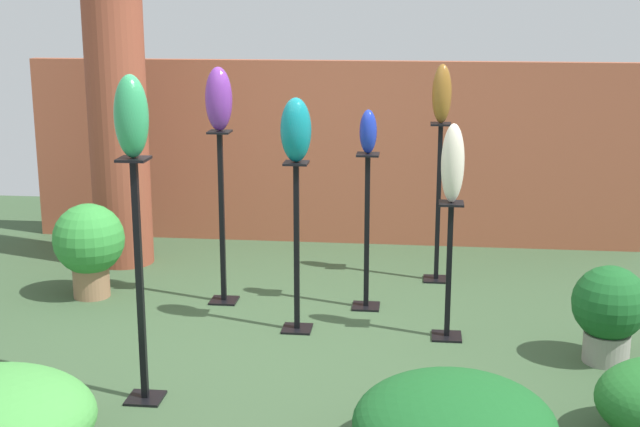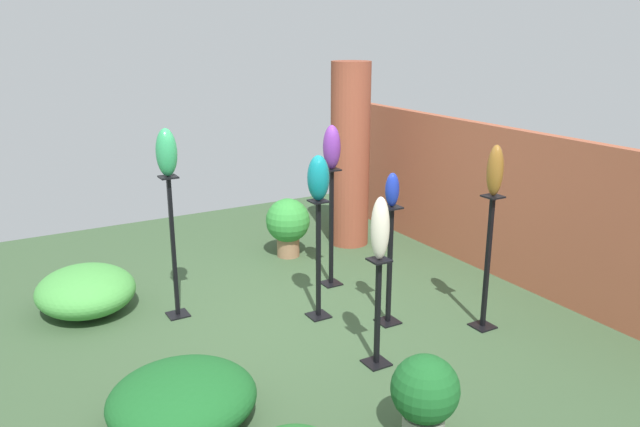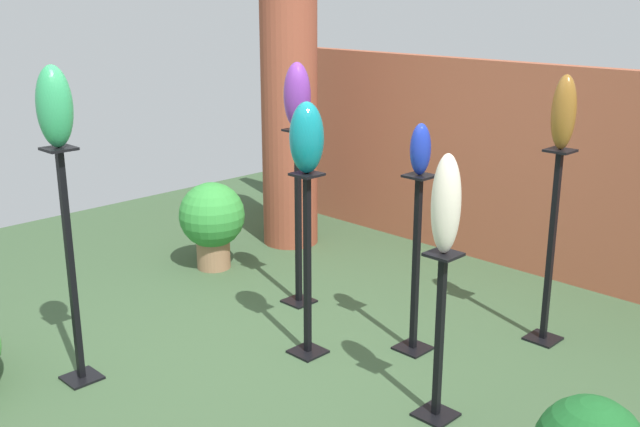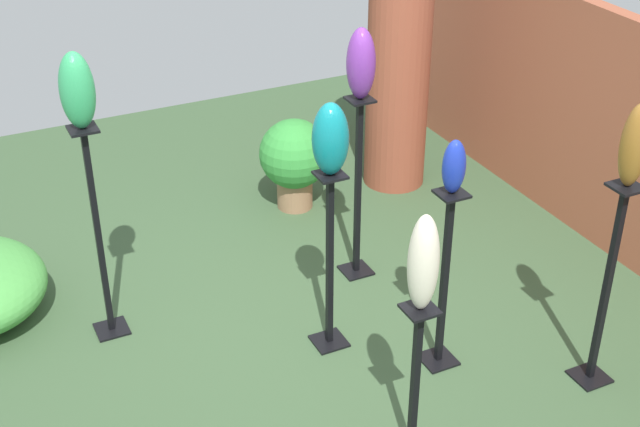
% 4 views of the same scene
% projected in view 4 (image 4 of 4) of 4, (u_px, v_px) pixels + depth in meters
% --- Properties ---
extents(ground_plane, '(8.00, 8.00, 0.00)m').
position_uv_depth(ground_plane, '(308.00, 349.00, 5.46)').
color(ground_plane, '#385133').
extents(brick_wall_back, '(5.60, 0.12, 1.68)m').
position_uv_depth(brick_wall_back, '(639.00, 149.00, 5.97)').
color(brick_wall_back, '#9E5138').
rests_on(brick_wall_back, ground).
extents(brick_pillar, '(0.49, 0.49, 2.32)m').
position_uv_depth(brick_pillar, '(399.00, 46.00, 6.80)').
color(brick_pillar, brown).
rests_on(brick_pillar, ground).
extents(pedestal_jade, '(0.20, 0.20, 1.40)m').
position_uv_depth(pedestal_jade, '(99.00, 243.00, 5.30)').
color(pedestal_jade, black).
rests_on(pedestal_jade, ground).
extents(pedestal_violet, '(0.20, 0.20, 1.29)m').
position_uv_depth(pedestal_violet, '(358.00, 196.00, 5.90)').
color(pedestal_violet, black).
rests_on(pedestal_violet, ground).
extents(pedestal_bronze, '(0.20, 0.20, 1.28)m').
position_uv_depth(pedestal_bronze, '(605.00, 295.00, 4.93)').
color(pedestal_bronze, black).
rests_on(pedestal_bronze, ground).
extents(pedestal_ivory, '(0.20, 0.20, 0.93)m').
position_uv_depth(pedestal_ivory, '(414.00, 391.00, 4.50)').
color(pedestal_ivory, black).
rests_on(pedestal_ivory, ground).
extents(pedestal_teal, '(0.20, 0.20, 1.17)m').
position_uv_depth(pedestal_teal, '(329.00, 269.00, 5.25)').
color(pedestal_teal, black).
rests_on(pedestal_teal, ground).
extents(pedestal_cobalt, '(0.20, 0.20, 1.15)m').
position_uv_depth(pedestal_cobalt, '(444.00, 288.00, 5.10)').
color(pedestal_cobalt, black).
rests_on(pedestal_cobalt, ground).
extents(art_vase_jade, '(0.18, 0.19, 0.44)m').
position_uv_depth(art_vase_jade, '(77.00, 90.00, 4.81)').
color(art_vase_jade, '#2D9356').
rests_on(art_vase_jade, pedestal_jade).
extents(art_vase_violet, '(0.19, 0.18, 0.46)m').
position_uv_depth(art_vase_violet, '(361.00, 64.00, 5.44)').
color(art_vase_violet, '#6B2D8C').
rests_on(art_vase_violet, pedestal_violet).
extents(art_vase_bronze, '(0.15, 0.14, 0.46)m').
position_uv_depth(art_vase_bronze, '(634.00, 146.00, 4.47)').
color(art_vase_bronze, brown).
rests_on(art_vase_bronze, pedestal_bronze).
extents(art_vase_ivory, '(0.15, 0.15, 0.51)m').
position_uv_depth(art_vase_ivory, '(423.00, 263.00, 4.11)').
color(art_vase_ivory, beige).
rests_on(art_vase_ivory, pedestal_ivory).
extents(art_vase_teal, '(0.20, 0.21, 0.42)m').
position_uv_depth(art_vase_teal, '(330.00, 139.00, 4.82)').
color(art_vase_teal, '#0F727A').
rests_on(art_vase_teal, pedestal_teal).
extents(art_vase_cobalt, '(0.12, 0.13, 0.31)m').
position_uv_depth(art_vase_cobalt, '(454.00, 167.00, 4.71)').
color(art_vase_cobalt, '#192D9E').
rests_on(art_vase_cobalt, pedestal_cobalt).
extents(potted_plant_front_left, '(0.54, 0.54, 0.72)m').
position_uv_depth(potted_plant_front_left, '(294.00, 158.00, 6.79)').
color(potted_plant_front_left, '#936B4C').
rests_on(potted_plant_front_left, ground).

